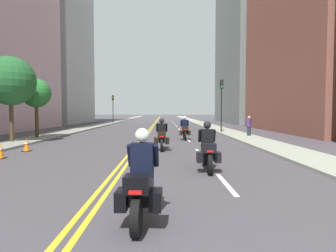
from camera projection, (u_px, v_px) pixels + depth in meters
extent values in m
plane|color=#433F45|center=(155.00, 123.00, 47.71)|extent=(264.00, 264.00, 0.00)
cube|color=gray|center=(110.00, 123.00, 47.60)|extent=(2.24, 144.00, 0.12)
cube|color=#949B88|center=(200.00, 123.00, 47.81)|extent=(2.24, 144.00, 0.12)
cube|color=yellow|center=(154.00, 123.00, 47.71)|extent=(0.12, 132.00, 0.01)
cube|color=yellow|center=(156.00, 123.00, 47.71)|extent=(0.12, 132.00, 0.01)
cube|color=silver|center=(226.00, 184.00, 7.81)|extent=(0.14, 2.40, 0.01)
cube|color=silver|center=(199.00, 152.00, 13.80)|extent=(0.14, 2.40, 0.01)
cube|color=silver|center=(188.00, 140.00, 19.79)|extent=(0.14, 2.40, 0.01)
cube|color=silver|center=(183.00, 133.00, 25.78)|extent=(0.14, 2.40, 0.01)
cube|color=silver|center=(179.00, 129.00, 31.77)|extent=(0.14, 2.40, 0.01)
cube|color=silver|center=(177.00, 126.00, 37.77)|extent=(0.14, 2.40, 0.01)
cube|color=silver|center=(175.00, 124.00, 43.76)|extent=(0.14, 2.40, 0.01)
cube|color=silver|center=(174.00, 123.00, 49.75)|extent=(0.14, 2.40, 0.01)
cube|color=silver|center=(173.00, 122.00, 55.74)|extent=(0.14, 2.40, 0.01)
cube|color=#ACACAD|center=(54.00, 35.00, 48.00)|extent=(9.45, 16.27, 29.17)
cube|color=#2D3847|center=(26.00, 80.00, 48.30)|extent=(0.04, 13.67, 0.90)
cube|color=slate|center=(251.00, 47.00, 49.71)|extent=(8.71, 19.52, 26.12)
cube|color=#2D3847|center=(275.00, 85.00, 50.10)|extent=(0.04, 16.39, 0.90)
cube|color=#2D3847|center=(277.00, 1.00, 49.38)|extent=(0.04, 16.39, 0.90)
cylinder|color=black|center=(147.00, 189.00, 6.12)|extent=(0.16, 0.63, 0.62)
cylinder|color=black|center=(136.00, 217.00, 4.50)|extent=(0.16, 0.63, 0.62)
cube|color=silver|center=(147.00, 174.00, 6.10)|extent=(0.15, 0.33, 0.04)
cube|color=black|center=(143.00, 186.00, 5.30)|extent=(0.38, 1.24, 0.40)
cube|color=black|center=(137.00, 184.00, 4.56)|extent=(0.42, 0.38, 0.28)
cube|color=red|center=(135.00, 192.00, 4.37)|extent=(0.20, 0.04, 0.06)
cube|color=black|center=(122.00, 199.00, 4.83)|extent=(0.22, 0.45, 0.32)
cube|color=black|center=(156.00, 200.00, 4.81)|extent=(0.22, 0.45, 0.32)
cube|color=#B2C1CC|center=(146.00, 161.00, 5.80)|extent=(0.37, 0.14, 0.36)
cube|color=black|center=(142.00, 159.00, 5.22)|extent=(0.41, 0.28, 0.60)
cylinder|color=black|center=(130.00, 155.00, 5.38)|extent=(0.11, 0.29, 0.45)
cylinder|color=black|center=(156.00, 156.00, 5.36)|extent=(0.11, 0.29, 0.45)
sphere|color=white|center=(142.00, 135.00, 5.23)|extent=(0.26, 0.26, 0.26)
cylinder|color=black|center=(205.00, 156.00, 10.50)|extent=(0.16, 0.65, 0.65)
cylinder|color=black|center=(210.00, 165.00, 8.89)|extent=(0.16, 0.65, 0.65)
cube|color=silver|center=(205.00, 147.00, 10.48)|extent=(0.16, 0.33, 0.04)
cube|color=black|center=(207.00, 152.00, 9.68)|extent=(0.38, 1.24, 0.40)
cube|color=black|center=(209.00, 148.00, 8.95)|extent=(0.42, 0.38, 0.28)
cube|color=red|center=(210.00, 151.00, 8.76)|extent=(0.20, 0.04, 0.06)
cube|color=black|center=(200.00, 157.00, 9.21)|extent=(0.22, 0.45, 0.32)
cube|color=black|center=(217.00, 157.00, 9.20)|extent=(0.22, 0.45, 0.32)
cube|color=#B2C1CC|center=(206.00, 139.00, 10.18)|extent=(0.37, 0.14, 0.36)
cube|color=black|center=(207.00, 138.00, 9.61)|extent=(0.41, 0.28, 0.56)
cylinder|color=black|center=(200.00, 136.00, 9.76)|extent=(0.11, 0.29, 0.45)
cylinder|color=black|center=(214.00, 136.00, 9.75)|extent=(0.11, 0.29, 0.45)
sphere|color=black|center=(207.00, 125.00, 9.62)|extent=(0.26, 0.26, 0.26)
cylinder|color=black|center=(162.00, 142.00, 15.65)|extent=(0.13, 0.64, 0.64)
cylinder|color=black|center=(162.00, 145.00, 14.06)|extent=(0.13, 0.64, 0.64)
cube|color=silver|center=(162.00, 135.00, 15.64)|extent=(0.14, 0.32, 0.04)
cube|color=black|center=(162.00, 138.00, 14.84)|extent=(0.32, 1.22, 0.40)
cube|color=black|center=(162.00, 135.00, 14.11)|extent=(0.40, 0.36, 0.28)
cube|color=red|center=(162.00, 137.00, 13.93)|extent=(0.20, 0.03, 0.06)
cube|color=black|center=(156.00, 141.00, 14.36)|extent=(0.20, 0.44, 0.32)
cube|color=black|center=(167.00, 141.00, 14.37)|extent=(0.20, 0.44, 0.32)
cube|color=#B2C1CC|center=(162.00, 130.00, 15.33)|extent=(0.36, 0.12, 0.36)
cube|color=black|center=(162.00, 129.00, 14.77)|extent=(0.40, 0.26, 0.55)
cylinder|color=black|center=(157.00, 128.00, 14.91)|extent=(0.10, 0.28, 0.45)
cylinder|color=black|center=(166.00, 128.00, 14.92)|extent=(0.10, 0.28, 0.45)
sphere|color=black|center=(162.00, 121.00, 14.78)|extent=(0.26, 0.26, 0.26)
cylinder|color=black|center=(184.00, 134.00, 20.92)|extent=(0.12, 0.63, 0.63)
cylinder|color=black|center=(185.00, 136.00, 19.47)|extent=(0.12, 0.63, 0.63)
cube|color=silver|center=(184.00, 130.00, 20.91)|extent=(0.14, 0.32, 0.04)
cube|color=black|center=(185.00, 131.00, 20.18)|extent=(0.33, 1.11, 0.40)
cube|color=black|center=(185.00, 128.00, 19.52)|extent=(0.40, 0.36, 0.28)
cube|color=red|center=(185.00, 130.00, 19.33)|extent=(0.20, 0.03, 0.06)
cube|color=black|center=(181.00, 133.00, 19.75)|extent=(0.20, 0.44, 0.32)
cube|color=black|center=(189.00, 133.00, 19.75)|extent=(0.20, 0.44, 0.32)
cube|color=#B2C1CC|center=(184.00, 125.00, 20.63)|extent=(0.36, 0.13, 0.36)
cube|color=black|center=(185.00, 124.00, 20.11)|extent=(0.40, 0.26, 0.59)
cylinder|color=black|center=(181.00, 123.00, 20.25)|extent=(0.10, 0.28, 0.45)
cylinder|color=black|center=(188.00, 123.00, 20.26)|extent=(0.10, 0.28, 0.45)
sphere|color=white|center=(185.00, 118.00, 20.12)|extent=(0.26, 0.26, 0.26)
cube|color=black|center=(27.00, 151.00, 14.17)|extent=(0.37, 0.37, 0.03)
cone|color=orange|center=(27.00, 144.00, 14.15)|extent=(0.29, 0.29, 0.63)
cylinder|color=white|center=(27.00, 143.00, 14.15)|extent=(0.20, 0.20, 0.08)
cube|color=black|center=(1.00, 158.00, 11.99)|extent=(0.36, 0.36, 0.03)
cone|color=orange|center=(0.00, 151.00, 11.97)|extent=(0.29, 0.29, 0.62)
cylinder|color=white|center=(0.00, 149.00, 11.97)|extent=(0.19, 0.19, 0.08)
cylinder|color=black|center=(221.00, 111.00, 26.34)|extent=(0.12, 0.12, 4.08)
cube|color=black|center=(222.00, 84.00, 26.22)|extent=(0.28, 0.28, 0.80)
sphere|color=green|center=(222.00, 87.00, 26.08)|extent=(0.18, 0.18, 0.18)
cylinder|color=black|center=(113.00, 112.00, 46.71)|extent=(0.12, 0.12, 3.82)
cube|color=black|center=(113.00, 98.00, 46.60)|extent=(0.28, 0.28, 0.80)
sphere|color=yellow|center=(113.00, 98.00, 46.45)|extent=(0.18, 0.18, 0.18)
cube|color=#212E35|center=(249.00, 132.00, 22.07)|extent=(0.33, 0.34, 0.77)
cube|color=#503071|center=(249.00, 123.00, 22.03)|extent=(0.40, 0.42, 0.61)
sphere|color=tan|center=(249.00, 117.00, 22.01)|extent=(0.22, 0.22, 0.22)
cube|color=#3A7949|center=(250.00, 126.00, 22.22)|extent=(0.18, 0.19, 0.24)
cylinder|color=#4D3A23|center=(37.00, 121.00, 20.58)|extent=(0.24, 0.24, 2.54)
sphere|color=#28732E|center=(36.00, 93.00, 20.48)|extent=(2.04, 2.04, 2.04)
cylinder|color=#473422|center=(12.00, 121.00, 17.71)|extent=(0.24, 0.24, 2.77)
sphere|color=#215A2B|center=(10.00, 81.00, 17.58)|extent=(2.99, 2.99, 2.99)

